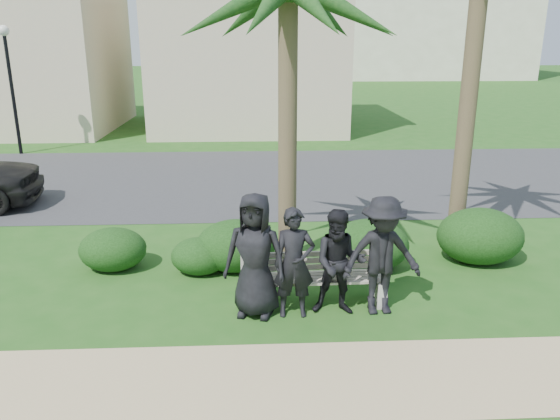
% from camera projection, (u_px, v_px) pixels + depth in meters
% --- Properties ---
extents(ground, '(160.00, 160.00, 0.00)m').
position_uv_depth(ground, '(312.00, 308.00, 8.13)').
color(ground, '#1E5117').
rests_on(ground, ground).
extents(footpath, '(30.00, 1.60, 0.01)m').
position_uv_depth(footpath, '(328.00, 379.00, 6.42)').
color(footpath, tan).
rests_on(footpath, ground).
extents(asphalt_street, '(160.00, 8.00, 0.01)m').
position_uv_depth(asphalt_street, '(283.00, 178.00, 15.76)').
color(asphalt_street, '#2D2D30').
rests_on(asphalt_street, ground).
extents(stucco_bldg_right, '(8.40, 8.40, 7.30)m').
position_uv_depth(stucco_bldg_right, '(248.00, 44.00, 24.15)').
color(stucco_bldg_right, beige).
rests_on(stucco_bldg_right, ground).
extents(street_lamp, '(0.36, 0.36, 4.29)m').
position_uv_depth(street_lamp, '(9.00, 67.00, 18.27)').
color(street_lamp, black).
rests_on(street_lamp, ground).
extents(park_bench, '(2.16, 0.55, 0.75)m').
position_uv_depth(park_bench, '(313.00, 283.00, 8.16)').
color(park_bench, '#9F9685').
rests_on(park_bench, ground).
extents(man_a, '(1.01, 0.79, 1.82)m').
position_uv_depth(man_a, '(255.00, 255.00, 7.70)').
color(man_a, black).
rests_on(man_a, ground).
extents(man_b, '(0.59, 0.39, 1.61)m').
position_uv_depth(man_b, '(294.00, 263.00, 7.69)').
color(man_b, black).
rests_on(man_b, ground).
extents(man_c, '(0.83, 0.68, 1.57)m').
position_uv_depth(man_c, '(339.00, 263.00, 7.76)').
color(man_c, black).
rests_on(man_c, ground).
extents(man_d, '(1.18, 0.73, 1.76)m').
position_uv_depth(man_d, '(382.00, 256.00, 7.75)').
color(man_d, black).
rests_on(man_d, ground).
extents(hedge_a, '(1.15, 0.95, 0.75)m').
position_uv_depth(hedge_a, '(113.00, 248.00, 9.42)').
color(hedge_a, black).
rests_on(hedge_a, ground).
extents(hedge_b, '(0.98, 0.81, 0.64)m').
position_uv_depth(hedge_b, '(200.00, 255.00, 9.28)').
color(hedge_b, black).
rests_on(hedge_b, ground).
extents(hedge_c, '(1.38, 1.14, 0.90)m').
position_uv_depth(hedge_c, '(236.00, 244.00, 9.41)').
color(hedge_c, black).
rests_on(hedge_c, ground).
extents(hedge_d, '(1.38, 1.14, 0.90)m').
position_uv_depth(hedge_d, '(369.00, 244.00, 9.43)').
color(hedge_d, black).
rests_on(hedge_d, ground).
extents(hedge_f, '(1.53, 1.27, 1.00)m').
position_uv_depth(hedge_f, '(480.00, 234.00, 9.73)').
color(hedge_f, black).
rests_on(hedge_f, ground).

